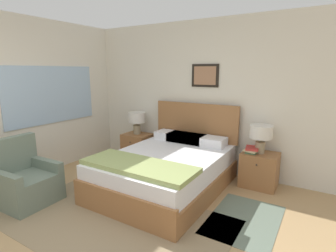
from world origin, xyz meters
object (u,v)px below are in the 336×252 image
object	(u,v)px
table_lamp_by_door	(261,134)
table_lamp_near_window	(137,119)
nightstand_near_window	(138,147)
nightstand_by_door	(259,170)
bed	(167,168)
armchair	(25,182)

from	to	relation	value
table_lamp_by_door	table_lamp_near_window	bearing A→B (deg)	180.00
table_lamp_near_window	nightstand_near_window	bearing A→B (deg)	-43.42
nightstand_by_door	table_lamp_by_door	xyz separation A→B (m)	(-0.02, 0.01, 0.56)
bed	armchair	distance (m)	1.97
armchair	table_lamp_near_window	size ratio (longest dim) A/B	2.03
bed	nightstand_by_door	bearing A→B (deg)	33.78
table_lamp_near_window	table_lamp_by_door	bearing A→B (deg)	0.00
armchair	table_lamp_by_door	size ratio (longest dim) A/B	2.03
nightstand_near_window	table_lamp_near_window	xyz separation A→B (m)	(-0.01, 0.01, 0.56)
armchair	nightstand_near_window	distance (m)	2.17
nightstand_near_window	table_lamp_by_door	xyz separation A→B (m)	(2.34, 0.01, 0.56)
table_lamp_near_window	table_lamp_by_door	world-z (taller)	same
table_lamp_by_door	bed	bearing A→B (deg)	-145.55
bed	armchair	size ratio (longest dim) A/B	2.38
armchair	table_lamp_near_window	bearing A→B (deg)	171.58
table_lamp_near_window	table_lamp_by_door	size ratio (longest dim) A/B	1.00
nightstand_by_door	armchair	bearing A→B (deg)	-140.35
table_lamp_by_door	nightstand_by_door	bearing A→B (deg)	-26.42
nightstand_near_window	bed	bearing A→B (deg)	-33.85
nightstand_near_window	table_lamp_near_window	distance (m)	0.56
nightstand_near_window	table_lamp_near_window	size ratio (longest dim) A/B	1.24
table_lamp_near_window	armchair	bearing A→B (deg)	-96.26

